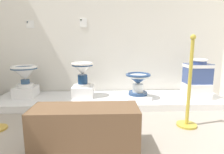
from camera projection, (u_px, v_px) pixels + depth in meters
wall_back at (110, 8)px, 3.26m from camera, size 4.42×0.06×3.17m
display_platform at (111, 100)px, 3.07m from camera, size 3.72×0.84×0.10m
plinth_block_slender_white at (26, 92)px, 3.08m from camera, size 0.33×0.34×0.17m
antique_toilet_slender_white at (25, 73)px, 3.02m from camera, size 0.42×0.42×0.35m
plinth_block_leftmost at (83, 91)px, 3.09m from camera, size 0.34×0.32×0.18m
antique_toilet_leftmost at (82, 70)px, 3.02m from camera, size 0.36×0.36×0.39m
plinth_block_squat_floral at (138, 96)px, 3.01m from camera, size 0.37×0.39×0.06m
antique_toilet_squat_floral at (138, 80)px, 2.96m from camera, size 0.40×0.40×0.34m
plinth_block_rightmost at (196, 90)px, 3.02m from camera, size 0.37×0.33×0.24m
antique_toilet_rightmost at (198, 71)px, 2.96m from camera, size 0.39×0.28×0.39m
info_placard_first at (30, 24)px, 3.23m from camera, size 0.14×0.01×0.13m
info_placard_second at (83, 23)px, 3.25m from camera, size 0.12×0.01×0.16m
stanchion_post_near_right at (189, 98)px, 2.17m from camera, size 0.24×0.24×1.07m
museum_bench at (85, 128)px, 1.73m from camera, size 0.98×0.36×0.40m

